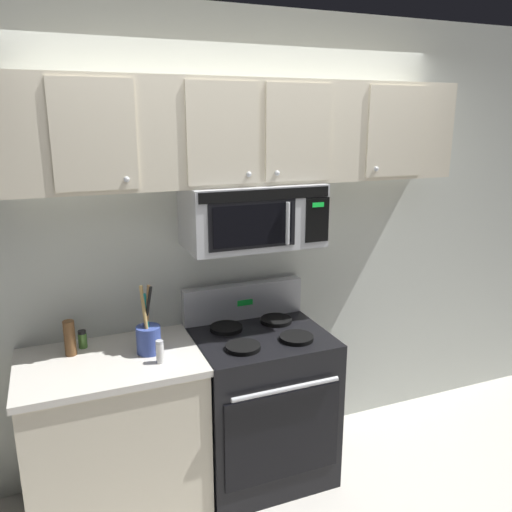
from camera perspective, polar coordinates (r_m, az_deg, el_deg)
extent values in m
cube|color=silver|center=(3.17, -2.03, 1.30)|extent=(5.20, 0.10, 2.70)
cube|color=black|center=(3.19, 0.49, -16.12)|extent=(0.76, 0.64, 0.90)
cube|color=black|center=(2.95, 3.05, -19.31)|extent=(0.67, 0.01, 0.52)
cylinder|color=#B7BABF|center=(2.77, 3.40, -14.48)|extent=(0.61, 0.03, 0.03)
cube|color=#B7BABF|center=(3.19, -1.45, -4.98)|extent=(0.76, 0.07, 0.22)
cube|color=#19D83F|center=(3.16, -1.22, -5.19)|extent=(0.10, 0.00, 0.04)
cylinder|color=black|center=(2.81, -1.45, -10.03)|extent=(0.19, 0.19, 0.02)
cylinder|color=black|center=(2.92, 4.51, -9.01)|extent=(0.19, 0.19, 0.02)
cylinder|color=black|center=(3.05, -3.31, -7.95)|extent=(0.19, 0.19, 0.02)
cylinder|color=black|center=(3.16, 2.24, -7.11)|extent=(0.19, 0.19, 0.02)
cube|color=#B7BABF|center=(2.90, -0.41, 4.57)|extent=(0.76, 0.39, 0.35)
cube|color=black|center=(2.69, 1.15, 6.78)|extent=(0.73, 0.01, 0.06)
cube|color=black|center=(2.69, -0.34, 3.44)|extent=(0.49, 0.01, 0.25)
cube|color=black|center=(2.69, -0.33, 3.43)|extent=(0.44, 0.01, 0.22)
cube|color=black|center=(2.85, 6.80, 3.98)|extent=(0.14, 0.01, 0.25)
cube|color=#19D83F|center=(2.83, 6.90, 5.65)|extent=(0.07, 0.00, 0.03)
cylinder|color=#B7BABF|center=(2.74, 3.53, 3.63)|extent=(0.02, 0.02, 0.23)
cube|color=beige|center=(2.88, -0.65, 13.52)|extent=(2.50, 0.33, 0.55)
cube|color=beige|center=(2.52, -17.47, 12.64)|extent=(0.38, 0.01, 0.51)
sphere|color=#B7BABF|center=(2.53, -14.12, 8.22)|extent=(0.03, 0.03, 0.03)
cube|color=beige|center=(2.64, -3.62, 13.36)|extent=(0.38, 0.01, 0.51)
sphere|color=#B7BABF|center=(2.69, -0.79, 9.03)|extent=(0.03, 0.03, 0.03)
cube|color=beige|center=(2.81, 4.77, 13.43)|extent=(0.38, 0.01, 0.51)
sphere|color=#B7BABF|center=(2.75, 2.35, 9.16)|extent=(0.03, 0.03, 0.03)
cube|color=beige|center=(3.13, 15.24, 13.13)|extent=(0.38, 0.01, 0.51)
sphere|color=#B7BABF|center=(3.06, 13.16, 9.37)|extent=(0.03, 0.03, 0.03)
cube|color=beige|center=(3.04, -15.25, -18.84)|extent=(0.90, 0.62, 0.86)
cube|color=beige|center=(2.82, -15.88, -11.19)|extent=(0.93, 0.65, 0.03)
cylinder|color=#384C9E|center=(2.80, -11.79, -9.05)|extent=(0.13, 0.13, 0.15)
cylinder|color=black|center=(2.74, -11.95, -6.13)|extent=(0.06, 0.07, 0.30)
cylinder|color=teal|center=(2.76, -12.03, -6.56)|extent=(0.03, 0.05, 0.25)
cylinder|color=#A87A47|center=(2.75, -11.93, -6.12)|extent=(0.05, 0.04, 0.29)
cylinder|color=tan|center=(2.74, -12.24, -6.24)|extent=(0.03, 0.08, 0.29)
cylinder|color=white|center=(2.69, -10.58, -10.52)|extent=(0.04, 0.04, 0.10)
cylinder|color=#B7BABF|center=(2.67, -10.64, -9.36)|extent=(0.04, 0.04, 0.02)
cylinder|color=brown|center=(2.88, -19.92, -8.53)|extent=(0.06, 0.06, 0.19)
cylinder|color=#4C7F33|center=(2.96, -18.64, -8.85)|extent=(0.05, 0.05, 0.08)
cylinder|color=black|center=(2.95, -18.72, -7.98)|extent=(0.04, 0.04, 0.02)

